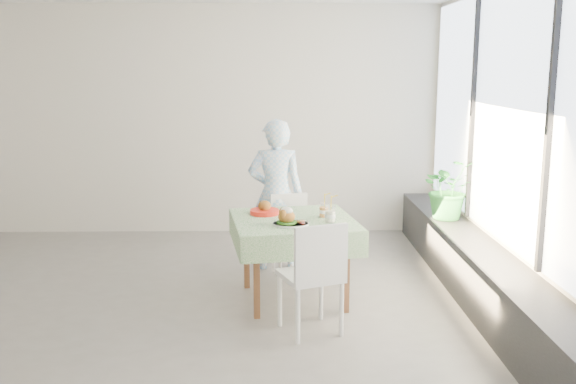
{
  "coord_description": "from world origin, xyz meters",
  "views": [
    {
      "loc": [
        1.01,
        -5.43,
        2.05
      ],
      "look_at": [
        1.11,
        0.09,
        0.97
      ],
      "focal_mm": 40.0,
      "sensor_mm": 36.0,
      "label": 1
    }
  ],
  "objects_px": {
    "chair_near": "(311,298)",
    "potted_plant": "(449,188)",
    "diner": "(276,195)",
    "cafe_table": "(294,250)",
    "chair_far": "(292,251)",
    "main_dish": "(289,219)",
    "juice_cup_orange": "(324,211)"
  },
  "relations": [
    {
      "from": "cafe_table",
      "to": "potted_plant",
      "type": "xyz_separation_m",
      "value": [
        1.64,
        0.99,
        0.36
      ]
    },
    {
      "from": "chair_near",
      "to": "potted_plant",
      "type": "distance_m",
      "value": 2.36
    },
    {
      "from": "chair_far",
      "to": "diner",
      "type": "xyz_separation_m",
      "value": [
        -0.16,
        0.23,
        0.53
      ]
    },
    {
      "from": "chair_near",
      "to": "diner",
      "type": "relative_size",
      "value": 0.58
    },
    {
      "from": "main_dish",
      "to": "potted_plant",
      "type": "height_order",
      "value": "potted_plant"
    },
    {
      "from": "diner",
      "to": "juice_cup_orange",
      "type": "distance_m",
      "value": 0.96
    },
    {
      "from": "cafe_table",
      "to": "main_dish",
      "type": "height_order",
      "value": "main_dish"
    },
    {
      "from": "potted_plant",
      "to": "chair_near",
      "type": "bearing_deg",
      "value": -131.48
    },
    {
      "from": "cafe_table",
      "to": "chair_far",
      "type": "distance_m",
      "value": 0.73
    },
    {
      "from": "cafe_table",
      "to": "chair_near",
      "type": "distance_m",
      "value": 0.76
    },
    {
      "from": "main_dish",
      "to": "chair_far",
      "type": "bearing_deg",
      "value": 86.52
    },
    {
      "from": "chair_far",
      "to": "juice_cup_orange",
      "type": "relative_size",
      "value": 3.19
    },
    {
      "from": "chair_far",
      "to": "diner",
      "type": "height_order",
      "value": "diner"
    },
    {
      "from": "diner",
      "to": "juice_cup_orange",
      "type": "relative_size",
      "value": 6.17
    },
    {
      "from": "cafe_table",
      "to": "chair_far",
      "type": "xyz_separation_m",
      "value": [
        0.01,
        0.7,
        -0.21
      ]
    },
    {
      "from": "chair_far",
      "to": "juice_cup_orange",
      "type": "height_order",
      "value": "juice_cup_orange"
    },
    {
      "from": "diner",
      "to": "main_dish",
      "type": "xyz_separation_m",
      "value": [
        0.11,
        -1.15,
        0.02
      ]
    },
    {
      "from": "cafe_table",
      "to": "juice_cup_orange",
      "type": "bearing_deg",
      "value": 13.4
    },
    {
      "from": "chair_far",
      "to": "main_dish",
      "type": "height_order",
      "value": "main_dish"
    },
    {
      "from": "chair_far",
      "to": "main_dish",
      "type": "relative_size",
      "value": 2.59
    },
    {
      "from": "cafe_table",
      "to": "main_dish",
      "type": "distance_m",
      "value": 0.41
    },
    {
      "from": "main_dish",
      "to": "juice_cup_orange",
      "type": "bearing_deg",
      "value": 42.42
    },
    {
      "from": "chair_near",
      "to": "main_dish",
      "type": "xyz_separation_m",
      "value": [
        -0.16,
        0.5,
        0.52
      ]
    },
    {
      "from": "diner",
      "to": "chair_far",
      "type": "bearing_deg",
      "value": 125.06
    },
    {
      "from": "diner",
      "to": "potted_plant",
      "type": "height_order",
      "value": "diner"
    },
    {
      "from": "chair_near",
      "to": "diner",
      "type": "xyz_separation_m",
      "value": [
        -0.27,
        1.65,
        0.5
      ]
    },
    {
      "from": "main_dish",
      "to": "juice_cup_orange",
      "type": "distance_m",
      "value": 0.43
    },
    {
      "from": "chair_far",
      "to": "main_dish",
      "type": "bearing_deg",
      "value": -93.48
    },
    {
      "from": "chair_far",
      "to": "juice_cup_orange",
      "type": "xyz_separation_m",
      "value": [
        0.26,
        -0.63,
        0.55
      ]
    },
    {
      "from": "chair_far",
      "to": "diner",
      "type": "relative_size",
      "value": 0.52
    },
    {
      "from": "cafe_table",
      "to": "juice_cup_orange",
      "type": "distance_m",
      "value": 0.44
    },
    {
      "from": "cafe_table",
      "to": "diner",
      "type": "distance_m",
      "value": 0.99
    }
  ]
}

